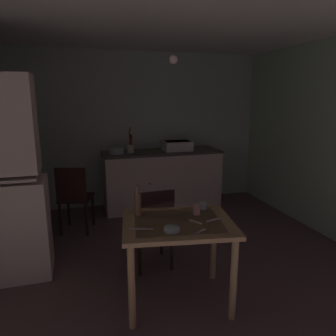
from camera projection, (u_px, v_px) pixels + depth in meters
ground_plane at (164, 266)px, 3.34m from camera, size 5.39×5.39×0.00m
wall_back at (128, 130)px, 5.12m from camera, size 4.49×0.10×2.46m
ceiling_slab at (163, 10)px, 2.79m from camera, size 4.49×4.38×0.10m
counter_cabinet at (162, 179)px, 5.07m from camera, size 1.86×0.64×0.92m
sink_basin at (177, 146)px, 5.02m from camera, size 0.44×0.34×0.15m
hand_pump at (131, 141)px, 4.84m from camera, size 0.05×0.27×0.39m
mixing_bowl_counter at (116, 151)px, 4.72m from camera, size 0.22×0.22×0.08m
stoneware_crock at (131, 149)px, 4.82m from camera, size 0.11×0.11×0.12m
dining_table at (178, 234)px, 2.66m from camera, size 1.02×0.85×0.74m
chair_far_side at (153, 225)px, 3.23m from camera, size 0.42×0.42×0.87m
chair_by_counter at (75, 197)px, 4.08m from camera, size 0.50×0.50×0.90m
serving_bowl_wide at (172, 229)px, 2.44m from camera, size 0.12×0.12×0.03m
teacup_mint at (203, 206)px, 2.93m from camera, size 0.08×0.08×0.06m
mug_dark at (196, 210)px, 2.79m from camera, size 0.06×0.06×0.09m
glass_bottle at (138, 203)px, 2.75m from camera, size 0.06×0.06×0.27m
table_knife at (141, 229)px, 2.48m from camera, size 0.19×0.07×0.00m
teaspoon_near_bowl at (195, 222)px, 2.63m from camera, size 0.08×0.12×0.00m
teaspoon_by_cup at (199, 232)px, 2.43m from camera, size 0.14×0.10×0.00m
serving_spoon at (214, 220)px, 2.67m from camera, size 0.15×0.06×0.00m
pendant_bulb at (173, 59)px, 2.85m from camera, size 0.08×0.08×0.08m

